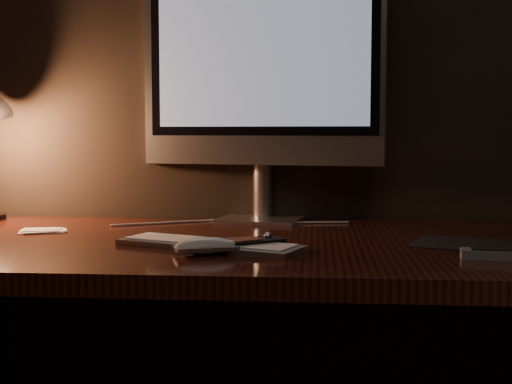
# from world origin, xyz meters

# --- Properties ---
(desk) EXTENTS (1.60, 0.75, 0.75)m
(desk) POSITION_xyz_m (0.00, 1.93, 0.62)
(desk) COLOR #3F160E
(desk) RESTS_ON ground
(monitor) EXTENTS (0.62, 0.22, 0.66)m
(monitor) POSITION_xyz_m (-0.02, 2.18, 1.14)
(monitor) COLOR silver
(monitor) RESTS_ON desk
(keyboard) EXTENTS (0.39, 0.25, 0.01)m
(keyboard) POSITION_xyz_m (-0.09, 1.76, 0.76)
(keyboard) COLOR silver
(keyboard) RESTS_ON desk
(mousepad) EXTENTS (0.27, 0.24, 0.00)m
(mousepad) POSITION_xyz_m (0.43, 1.84, 0.75)
(mousepad) COLOR black
(mousepad) RESTS_ON desk
(mouse) EXTENTS (0.13, 0.10, 0.02)m
(mouse) POSITION_xyz_m (-0.09, 1.68, 0.76)
(mouse) COLOR white
(mouse) RESTS_ON desk
(media_remote) EXTENTS (0.17, 0.15, 0.03)m
(media_remote) POSITION_xyz_m (-0.02, 1.73, 0.76)
(media_remote) COLOR black
(media_remote) RESTS_ON desk
(tv_remote) EXTENTS (0.17, 0.06, 0.02)m
(tv_remote) POSITION_xyz_m (0.47, 1.67, 0.76)
(tv_remote) COLOR gray
(tv_remote) RESTS_ON desk
(papers) EXTENTS (0.12, 0.10, 0.01)m
(papers) POSITION_xyz_m (-0.51, 1.95, 0.75)
(papers) COLOR white
(papers) RESTS_ON desk
(cable) EXTENTS (0.57, 0.17, 0.01)m
(cable) POSITION_xyz_m (-0.09, 2.12, 0.75)
(cable) COLOR white
(cable) RESTS_ON desk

